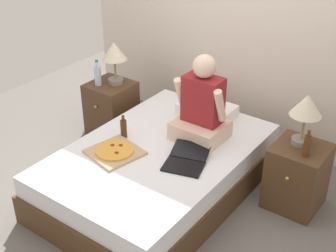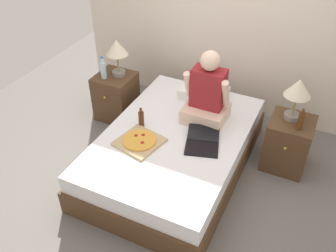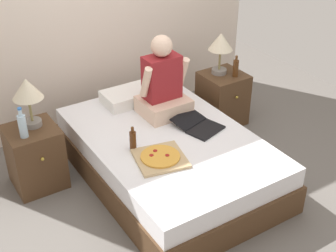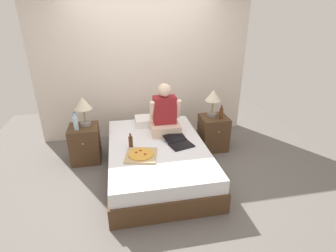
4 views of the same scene
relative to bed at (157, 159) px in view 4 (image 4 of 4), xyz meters
The scene contains 14 objects.
ground_plane 0.22m from the bed, ahead, with size 5.76×5.76×0.00m, color #66605B.
wall_back 1.74m from the bed, 90.00° to the left, with size 3.76×0.12×2.50m, color beige.
bed is the anchor object (origin of this frame).
nightstand_left 1.20m from the bed, 152.42° to the left, with size 0.44×0.47×0.58m.
lamp_on_left_nightstand 1.37m from the bed, 149.37° to the left, with size 0.26×0.26×0.45m.
water_bottle 1.31m from the bed, 157.88° to the left, with size 0.07×0.07×0.28m.
nightstand_right 1.20m from the bed, 27.58° to the left, with size 0.44×0.47×0.58m.
lamp_on_right_nightstand 1.37m from the bed, 30.38° to the left, with size 0.26×0.26×0.45m.
beer_bottle 1.30m from the bed, 21.87° to the left, with size 0.06×0.06×0.23m.
pillow 0.82m from the bed, 88.74° to the left, with size 0.52×0.34×0.12m, color white.
person_seated 0.67m from the bed, 64.48° to the left, with size 0.47×0.40×0.78m.
laptop 0.41m from the bed, ahead, with size 0.42×0.49×0.07m.
pizza_box 0.45m from the bed, 132.52° to the right, with size 0.48×0.48×0.05m.
beer_bottle_on_bed 0.49m from the bed, behind, with size 0.06×0.06×0.22m.
Camera 4 is at (-0.48, -3.27, 2.21)m, focal length 28.00 mm.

